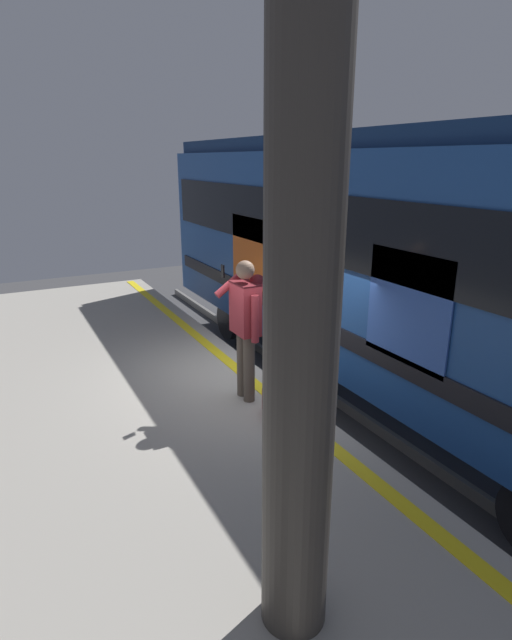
% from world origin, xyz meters
% --- Properties ---
extents(ground_plane, '(24.78, 24.78, 0.00)m').
position_xyz_m(ground_plane, '(0.00, 0.00, 0.00)').
color(ground_plane, '#3D3D3F').
extents(platform, '(12.95, 4.77, 1.04)m').
position_xyz_m(platform, '(0.00, 2.38, 0.52)').
color(platform, '#9E998E').
rests_on(platform, ground).
extents(safety_line, '(12.69, 0.16, 0.01)m').
position_xyz_m(safety_line, '(0.00, 0.30, 1.04)').
color(safety_line, yellow).
rests_on(safety_line, platform).
extents(track_rail_near, '(16.84, 0.08, 0.16)m').
position_xyz_m(track_rail_near, '(0.00, -1.54, 0.08)').
color(track_rail_near, slate).
rests_on(track_rail_near, ground).
extents(track_rail_far, '(16.84, 0.08, 0.16)m').
position_xyz_m(track_rail_far, '(0.00, -2.98, 0.08)').
color(track_rail_far, slate).
rests_on(track_rail_far, ground).
extents(train_carriage, '(10.94, 2.92, 4.09)m').
position_xyz_m(train_carriage, '(0.18, -2.25, 2.58)').
color(train_carriage, '#1E478C').
rests_on(train_carriage, ground).
extents(passenger, '(0.57, 0.55, 1.74)m').
position_xyz_m(passenger, '(-0.53, 0.58, 2.07)').
color(passenger, brown).
rests_on(passenger, platform).
extents(handbag, '(0.32, 0.29, 0.35)m').
position_xyz_m(handbag, '(-1.06, 0.46, 1.20)').
color(handbag, maroon).
rests_on(handbag, platform).
extents(station_column, '(0.42, 0.42, 4.00)m').
position_xyz_m(station_column, '(-3.48, 1.72, 3.04)').
color(station_column, '#38332D').
rests_on(station_column, platform).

